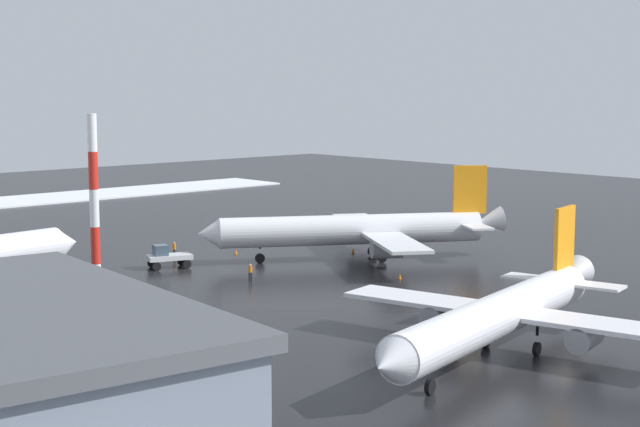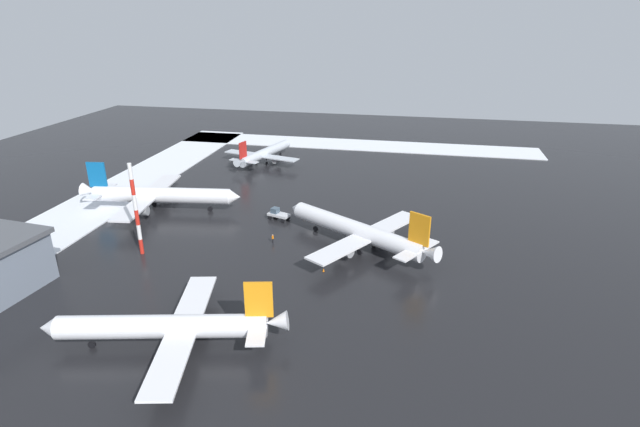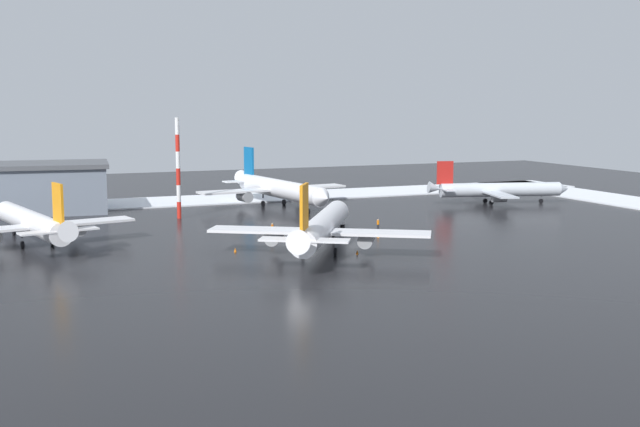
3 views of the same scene
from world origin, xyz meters
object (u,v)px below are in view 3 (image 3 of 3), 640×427
Objects in this scene: traffic_cone_near_nose at (357,252)px; pushback_tug at (336,220)px; airplane_parked_portside at (279,189)px; traffic_cone_wingtip_side at (378,236)px; ground_crew_by_nose_gear at (272,228)px; airplane_far_rear at (322,227)px; airplane_parked_starboard at (33,222)px; ground_crew_mid_apron at (378,224)px; traffic_cone_mid_line at (235,250)px; antenna_mast at (178,168)px; cargo_hangar at (36,188)px; airplane_foreground_jet at (497,190)px.

pushback_tug is at bearing -106.46° from traffic_cone_near_nose.
airplane_parked_portside reaches higher than traffic_cone_wingtip_side.
ground_crew_by_nose_gear reaches higher than traffic_cone_near_nose.
airplane_far_rear reaches higher than airplane_parked_starboard.
airplane_parked_portside is 27.19m from pushback_tug.
airplane_parked_portside is at bearing -72.91° from airplane_parked_starboard.
traffic_cone_mid_line is at bearing -52.38° from ground_crew_mid_apron.
traffic_cone_mid_line is 22.58m from traffic_cone_wingtip_side.
antenna_mast is (20.39, 7.44, 4.94)m from airplane_parked_portside.
airplane_far_rear reaches higher than ground_crew_mid_apron.
cargo_hangar is at bearing -47.11° from traffic_cone_wingtip_side.
ground_crew_mid_apron is at bearing -135.40° from airplane_foreground_jet.
airplane_far_rear is 60.99m from airplane_foreground_jet.
pushback_tug is at bearing -79.14° from traffic_cone_wingtip_side.
ground_crew_mid_apron is at bearing -159.74° from traffic_cone_mid_line.
airplane_parked_portside is at bearing 17.85° from pushback_tug.
cargo_hangar reaches higher than pushback_tug.
ground_crew_by_nose_gear is (51.85, 17.90, -1.79)m from airplane_foreground_jet.
traffic_cone_wingtip_side is (-2.04, 10.61, -1.01)m from pushback_tug.
traffic_cone_mid_line is (14.09, -7.34, 0.00)m from traffic_cone_near_nose.
airplane_parked_portside reaches higher than ground_crew_by_nose_gear.
antenna_mast is 30.69× the size of traffic_cone_near_nose.
airplane_foreground_jet is 0.88× the size of airplane_parked_starboard.
airplane_foreground_jet reaches higher than traffic_cone_mid_line.
traffic_cone_wingtip_side is (-12.06, -7.66, -3.09)m from airplane_far_rear.
traffic_cone_mid_line is (25.43, 9.39, -0.70)m from ground_crew_mid_apron.
pushback_tug reaches higher than traffic_cone_mid_line.
airplane_foreground_jet is at bearing 67.10° from airplane_parked_portside.
antenna_mast is at bearing 46.59° from airplane_far_rear.
cargo_hangar reaches higher than airplane_foreground_jet.
ground_crew_mid_apron is (-15.13, -13.89, -2.39)m from airplane_far_rear.
airplane_parked_portside is 51.18m from airplane_parked_starboard.
pushback_tug is 22.02m from traffic_cone_near_nose.
pushback_tug is 10.85m from traffic_cone_wingtip_side.
pushback_tug is 2.96× the size of ground_crew_mid_apron.
airplane_parked_portside reaches higher than pushback_tug.
airplane_far_rear reaches higher than ground_crew_by_nose_gear.
airplane_parked_starboard is (84.92, 13.93, 0.37)m from airplane_foreground_jet.
ground_crew_mid_apron is at bearing 144.86° from cargo_hangar.
traffic_cone_mid_line is 1.00× the size of traffic_cone_wingtip_side.
airplane_far_rear reaches higher than traffic_cone_mid_line.
airplane_parked_portside is 64.74× the size of traffic_cone_near_nose.
airplane_far_rear is 39.69m from airplane_parked_starboard.
pushback_tug is at bearing -113.25° from ground_crew_mid_apron.
airplane_far_rear is at bearing 105.04° from antenna_mast.
cargo_hangar is (82.59, -21.04, 1.68)m from airplane_foreground_jet.
pushback_tug reaches higher than ground_crew_by_nose_gear.
cargo_hangar is 64.77m from traffic_cone_wingtip_side.
antenna_mast is (20.22, -19.66, 7.16)m from pushback_tug.
traffic_cone_wingtip_side is (-22.25, 30.27, -8.16)m from antenna_mast.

